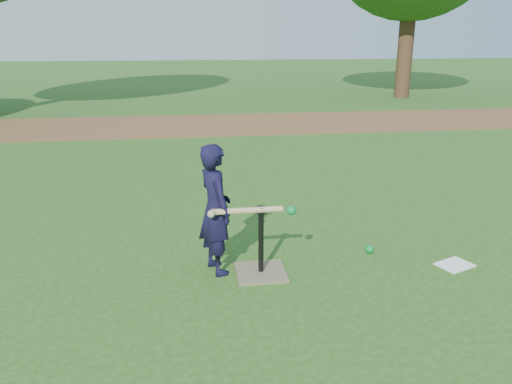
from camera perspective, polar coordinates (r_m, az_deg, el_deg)
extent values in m
plane|color=#285116|center=(4.60, 2.05, -8.05)|extent=(80.00, 80.00, 0.00)
cube|color=brown|center=(11.78, -4.45, 7.73)|extent=(24.00, 3.00, 0.01)
imported|color=black|center=(4.26, -4.68, -1.98)|extent=(0.39, 0.48, 1.14)
sphere|color=#0B8134|center=(4.89, 12.85, -6.39)|extent=(0.08, 0.08, 0.08)
cube|color=white|center=(4.88, 21.77, -7.73)|extent=(0.36, 0.33, 0.01)
cube|color=#76694B|center=(4.40, 0.56, -9.14)|extent=(0.43, 0.43, 0.02)
cylinder|color=black|center=(4.28, 0.57, -5.67)|extent=(0.05, 0.05, 0.55)
cylinder|color=black|center=(4.17, 0.59, -2.07)|extent=(0.08, 0.08, 0.06)
cylinder|color=tan|center=(4.14, -1.01, -2.13)|extent=(0.60, 0.05, 0.05)
sphere|color=tan|center=(4.08, -5.14, -2.51)|extent=(0.06, 0.06, 0.06)
sphere|color=#0B8134|center=(4.15, 4.08, -2.11)|extent=(0.08, 0.08, 0.08)
cylinder|color=#382316|center=(17.65, 16.74, 15.86)|extent=(0.50, 0.50, 3.42)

